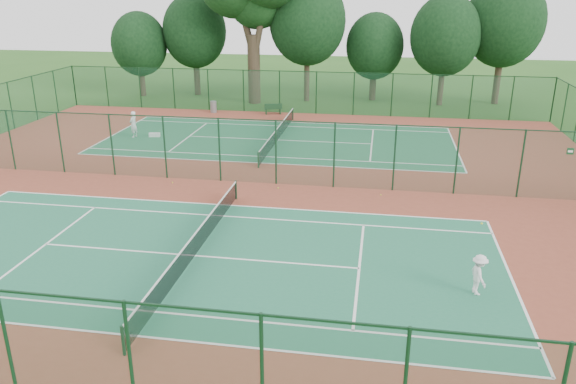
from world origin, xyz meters
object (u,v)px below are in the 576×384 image
(player_far, at_px, (133,124))
(bench, at_px, (273,109))
(kit_bag, at_px, (155,135))
(player_near, at_px, (479,275))
(trash_bin, at_px, (213,107))

(player_far, distance_m, bench, 12.23)
(bench, bearing_deg, player_far, -149.86)
(bench, height_order, kit_bag, bench)
(player_near, height_order, kit_bag, player_near)
(kit_bag, bearing_deg, player_near, -54.25)
(player_near, distance_m, kit_bag, 26.79)
(player_far, bearing_deg, player_near, 59.98)
(player_near, height_order, trash_bin, player_near)
(player_near, relative_size, player_far, 0.80)
(kit_bag, bearing_deg, bench, 41.81)
(trash_bin, xyz_separation_m, kit_bag, (-1.75, -8.63, -0.34))
(player_far, xyz_separation_m, kit_bag, (1.36, 0.32, -0.78))
(bench, relative_size, kit_bag, 2.01)
(trash_bin, bearing_deg, bench, 1.40)
(trash_bin, bearing_deg, kit_bag, -101.44)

